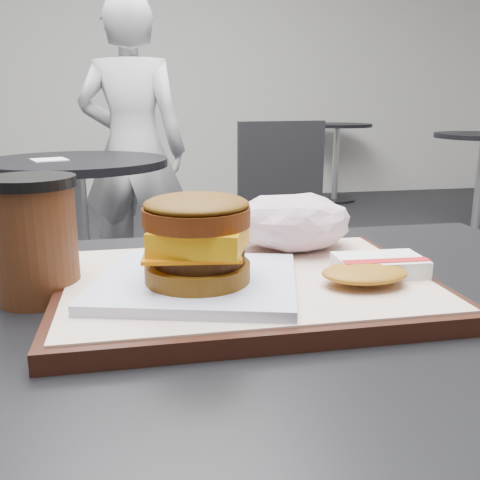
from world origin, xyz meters
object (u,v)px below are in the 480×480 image
neighbor_table (79,210)px  crumpled_wrapper (291,222)px  patron (133,150)px  coffee_cup (35,238)px  neighbor_chair (254,206)px  serving_tray (246,285)px  breakfast_sandwich (197,249)px  customer_table (267,468)px  hash_brown (373,269)px

neighbor_table → crumpled_wrapper: bearing=-74.9°
crumpled_wrapper → patron: (-0.19, 2.12, -0.10)m
coffee_cup → patron: (0.09, 2.19, -0.11)m
neighbor_table → neighbor_chair: neighbor_chair is taller
serving_tray → breakfast_sandwich: breakfast_sandwich is taller
customer_table → neighbor_chair: neighbor_chair is taller
neighbor_chair → patron: 0.71m
breakfast_sandwich → hash_brown: 0.18m
hash_brown → patron: size_ratio=0.08×
customer_table → hash_brown: size_ratio=6.70×
breakfast_sandwich → crumpled_wrapper: (0.13, 0.12, -0.01)m
crumpled_wrapper → patron: bearing=95.2°
coffee_cup → neighbor_chair: bearing=70.8°
hash_brown → patron: (-0.24, 2.25, -0.07)m
breakfast_sandwich → patron: patron is taller
neighbor_table → customer_table: bearing=-78.0°
hash_brown → neighbor_table: bearing=105.6°
breakfast_sandwich → coffee_cup: size_ratio=1.82×
crumpled_wrapper → neighbor_chair: neighbor_chair is taller
crumpled_wrapper → neighbor_chair: bearing=79.0°
crumpled_wrapper → neighbor_table: crumpled_wrapper is taller
breakfast_sandwich → neighbor_chair: breakfast_sandwich is taller
coffee_cup → neighbor_table: (-0.13, 1.59, -0.28)m
crumpled_wrapper → coffee_cup: coffee_cup is taller
customer_table → breakfast_sandwich: breakfast_sandwich is taller
breakfast_sandwich → neighbor_table: (-0.28, 1.64, -0.28)m
customer_table → patron: size_ratio=0.55×
customer_table → neighbor_table: bearing=102.0°
hash_brown → neighbor_chair: neighbor_chair is taller
serving_tray → patron: size_ratio=0.26×
coffee_cup → customer_table: bearing=-16.0°
customer_table → neighbor_chair: bearing=77.9°
crumpled_wrapper → coffee_cup: size_ratio=1.20×
customer_table → patron: 2.26m
breakfast_sandwich → neighbor_table: bearing=99.7°
hash_brown → patron: patron is taller
neighbor_chair → serving_tray: bearing=-102.8°
serving_tray → coffee_cup: 0.22m
crumpled_wrapper → neighbor_table: 1.60m
neighbor_chair → patron: (-0.52, 0.44, 0.22)m
serving_tray → coffee_cup: bearing=172.4°
breakfast_sandwich → hash_brown: bearing=-1.0°
serving_tray → crumpled_wrapper: bearing=51.9°
customer_table → hash_brown: 0.24m
patron → neighbor_chair: bearing=153.2°
crumpled_wrapper → coffee_cup: (-0.28, -0.07, 0.01)m
serving_tray → neighbor_chair: 1.85m
hash_brown → coffee_cup: size_ratio=0.95×
serving_tray → patron: 2.22m
serving_tray → neighbor_table: size_ratio=0.51×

